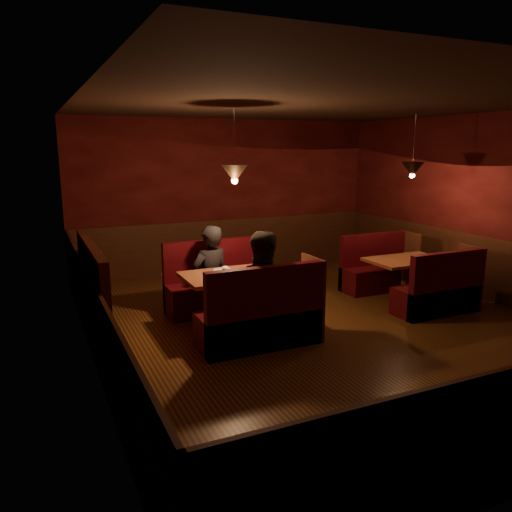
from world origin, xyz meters
name	(u,v)px	position (x,y,z in m)	size (l,w,h in m)	color
room	(305,251)	(-0.28, 0.05, 1.05)	(6.02, 7.02, 2.92)	#361F11
main_table	(236,286)	(-1.10, 0.44, 0.57)	(1.39, 0.84, 0.97)	brown
main_bench_far	(217,288)	(-1.08, 1.22, 0.33)	(1.52, 0.54, 1.04)	black
main_bench_near	(263,321)	(-1.08, -0.35, 0.33)	(1.52, 0.54, 1.04)	black
second_table	(406,270)	(1.77, 0.42, 0.50)	(1.20, 0.76, 0.67)	brown
second_bench_far	(378,272)	(1.79, 1.14, 0.30)	(1.32, 0.49, 0.94)	black
second_bench_near	(440,294)	(1.79, -0.29, 0.30)	(1.32, 0.49, 0.94)	black
diner_a	(210,259)	(-1.26, 1.02, 0.83)	(0.61, 0.40, 1.66)	black
diner_b	(267,274)	(-0.96, -0.22, 0.87)	(0.85, 0.66, 1.74)	black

